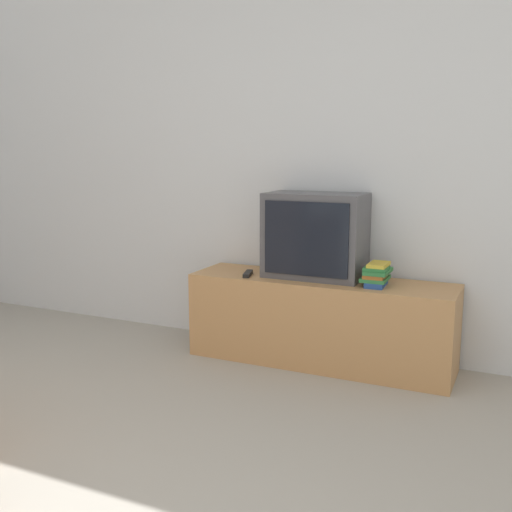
# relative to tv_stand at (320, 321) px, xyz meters

# --- Properties ---
(wall_back) EXTENTS (9.00, 0.06, 2.60)m
(wall_back) POSITION_rel_tv_stand_xyz_m (-0.19, 0.27, 1.04)
(wall_back) COLOR silver
(wall_back) RESTS_ON ground_plane
(tv_stand) EXTENTS (1.61, 0.44, 0.53)m
(tv_stand) POSITION_rel_tv_stand_xyz_m (0.00, 0.00, 0.00)
(tv_stand) COLOR tan
(tv_stand) RESTS_ON ground_plane
(television) EXTENTS (0.60, 0.35, 0.52)m
(television) POSITION_rel_tv_stand_xyz_m (-0.06, 0.05, 0.52)
(television) COLOR #4C4C51
(television) RESTS_ON tv_stand
(book_stack) EXTENTS (0.15, 0.22, 0.13)m
(book_stack) POSITION_rel_tv_stand_xyz_m (0.35, -0.04, 0.33)
(book_stack) COLOR #23478E
(book_stack) RESTS_ON tv_stand
(remote_on_stand) EXTENTS (0.08, 0.16, 0.02)m
(remote_on_stand) POSITION_rel_tv_stand_xyz_m (-0.45, -0.10, 0.28)
(remote_on_stand) COLOR black
(remote_on_stand) RESTS_ON tv_stand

